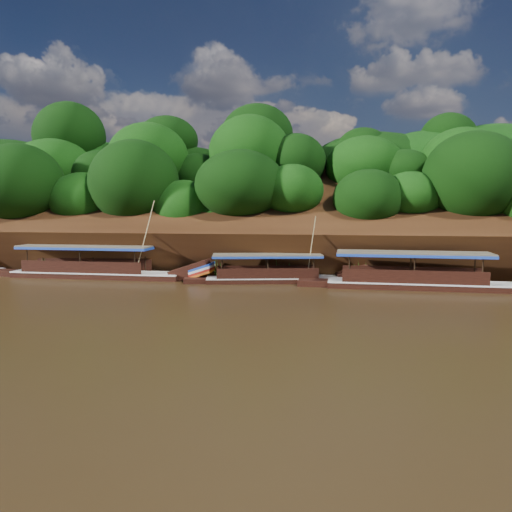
{
  "coord_description": "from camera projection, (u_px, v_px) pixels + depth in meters",
  "views": [
    {
      "loc": [
        4.38,
        -30.69,
        6.05
      ],
      "look_at": [
        -1.34,
        7.0,
        2.13
      ],
      "focal_mm": 35.0,
      "sensor_mm": 36.0,
      "label": 1
    }
  ],
  "objects": [
    {
      "name": "riverbank",
      "position": [
        290.0,
        244.0,
        53.62
      ],
      "size": [
        120.0,
        30.06,
        19.4
      ],
      "color": "black",
      "rests_on": "ground"
    },
    {
      "name": "boat_0",
      "position": [
        437.0,
        281.0,
        35.86
      ],
      "size": [
        16.42,
        3.08,
        6.65
      ],
      "rotation": [
        0.0,
        0.0,
        -0.03
      ],
      "color": "black",
      "rests_on": "ground"
    },
    {
      "name": "boat_1",
      "position": [
        284.0,
        276.0,
        39.05
      ],
      "size": [
        12.92,
        4.22,
        5.62
      ],
      "rotation": [
        0.0,
        0.0,
        0.19
      ],
      "color": "black",
      "rests_on": "ground"
    },
    {
      "name": "reeds",
      "position": [
        244.0,
        268.0,
        41.09
      ],
      "size": [
        50.08,
        2.51,
        2.22
      ],
      "color": "#316D1B",
      "rests_on": "ground"
    },
    {
      "name": "ground",
      "position": [
        260.0,
        301.0,
        31.46
      ],
      "size": [
        160.0,
        160.0,
        0.0
      ],
      "primitive_type": "plane",
      "color": "black",
      "rests_on": "ground"
    },
    {
      "name": "boat_2",
      "position": [
        107.0,
        271.0,
        41.34
      ],
      "size": [
        17.14,
        2.95,
        6.89
      ],
      "rotation": [
        0.0,
        0.0,
        -0.02
      ],
      "color": "black",
      "rests_on": "ground"
    }
  ]
}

